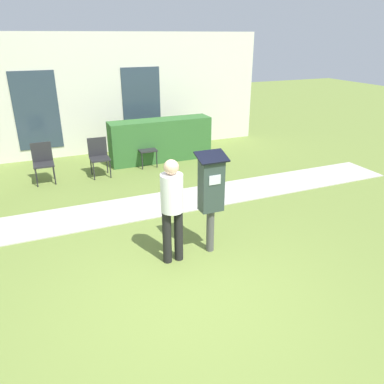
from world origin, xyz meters
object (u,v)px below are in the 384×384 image
at_px(person_standing, 172,204).
at_px(outdoor_chair_right, 146,145).
at_px(outdoor_chair_left, 43,160).
at_px(parking_meter, 211,190).
at_px(outdoor_chair_middle, 99,154).

xyz_separation_m(person_standing, outdoor_chair_right, (0.90, 4.42, -0.40)).
bearing_deg(outdoor_chair_left, parking_meter, -66.43).
bearing_deg(outdoor_chair_left, outdoor_chair_middle, -7.00).
relative_size(parking_meter, person_standing, 1.01).
distance_m(person_standing, outdoor_chair_left, 4.50).
height_order(parking_meter, outdoor_chair_middle, parking_meter).
bearing_deg(outdoor_chair_right, outdoor_chair_middle, -161.61).
xyz_separation_m(parking_meter, outdoor_chair_middle, (-0.96, 4.10, -0.49)).
bearing_deg(outdoor_chair_right, outdoor_chair_left, -169.36).
height_order(person_standing, outdoor_chair_middle, person_standing).
height_order(parking_meter, person_standing, parking_meter).
relative_size(person_standing, outdoor_chair_left, 1.76).
relative_size(person_standing, outdoor_chair_middle, 1.76).
distance_m(parking_meter, person_standing, 0.64).
height_order(outdoor_chair_left, outdoor_chair_middle, same).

